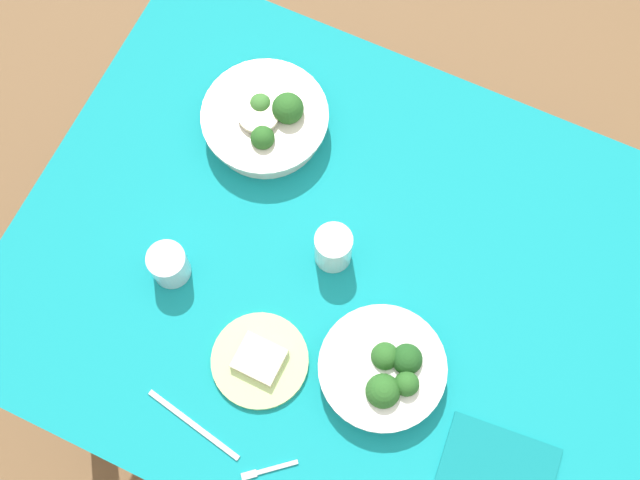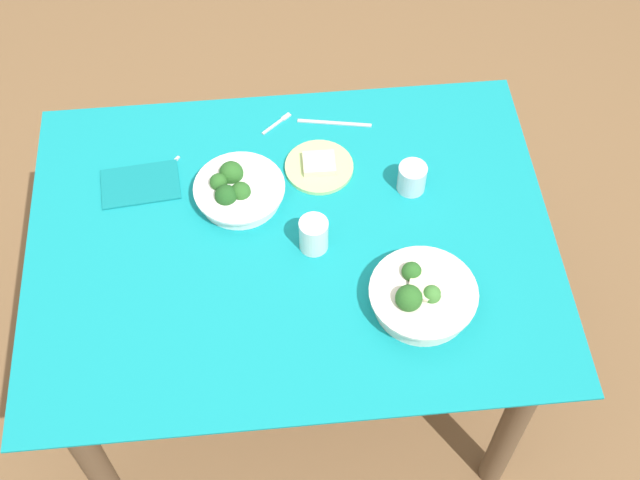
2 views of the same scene
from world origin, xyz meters
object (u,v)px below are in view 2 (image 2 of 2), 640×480
at_px(bread_side_plate, 319,166).
at_px(water_glass_side, 412,178).
at_px(broccoli_bowl_near, 422,297).
at_px(water_glass_center, 314,235).
at_px(broccoli_bowl_far, 237,190).
at_px(table_knife_left, 334,123).
at_px(napkin_folded_upper, 140,184).
at_px(fork_by_near_bowl, 278,123).
at_px(fork_by_far_bowl, 167,169).

bearing_deg(bread_side_plate, water_glass_side, -20.41).
distance_m(broccoli_bowl_near, water_glass_center, 0.31).
bearing_deg(broccoli_bowl_near, broccoli_bowl_far, 139.05).
height_order(water_glass_side, table_knife_left, water_glass_side).
relative_size(bread_side_plate, napkin_folded_upper, 0.90).
relative_size(broccoli_bowl_near, water_glass_center, 2.72).
relative_size(broccoli_bowl_far, broccoli_bowl_near, 0.92).
distance_m(bread_side_plate, fork_by_near_bowl, 0.20).
xyz_separation_m(broccoli_bowl_near, water_glass_side, (0.03, 0.35, 0.00)).
xyz_separation_m(bread_side_plate, table_knife_left, (0.06, 0.16, -0.01)).
distance_m(fork_by_far_bowl, table_knife_left, 0.48).
height_order(water_glass_center, table_knife_left, water_glass_center).
xyz_separation_m(bread_side_plate, fork_by_far_bowl, (-0.40, 0.03, -0.01)).
relative_size(broccoli_bowl_far, water_glass_side, 2.97).
bearing_deg(table_knife_left, broccoli_bowl_near, 114.12).
relative_size(broccoli_bowl_near, napkin_folded_upper, 1.27).
bearing_deg(water_glass_side, broccoli_bowl_far, 178.72).
bearing_deg(fork_by_far_bowl, table_knife_left, 142.08).
xyz_separation_m(bread_side_plate, napkin_folded_upper, (-0.47, -0.01, -0.01)).
xyz_separation_m(water_glass_center, fork_by_far_bowl, (-0.37, 0.28, -0.04)).
xyz_separation_m(broccoli_bowl_near, fork_by_far_bowl, (-0.60, 0.47, -0.03)).
bearing_deg(water_glass_center, broccoli_bowl_far, 136.93).
relative_size(broccoli_bowl_near, fork_by_far_bowl, 3.18).
bearing_deg(water_glass_side, water_glass_center, -149.33).
relative_size(broccoli_bowl_far, fork_by_far_bowl, 2.92).
height_order(broccoli_bowl_far, water_glass_center, water_glass_center).
xyz_separation_m(bread_side_plate, water_glass_side, (0.23, -0.09, 0.03)).
relative_size(broccoli_bowl_near, bread_side_plate, 1.41).
height_order(broccoli_bowl_far, fork_by_near_bowl, broccoli_bowl_far).
relative_size(broccoli_bowl_far, bread_side_plate, 1.29).
bearing_deg(bread_side_plate, table_knife_left, 69.80).
bearing_deg(water_glass_center, fork_by_near_bowl, 98.45).
relative_size(table_knife_left, napkin_folded_upper, 1.02).
bearing_deg(broccoli_bowl_near, bread_side_plate, 114.49).
bearing_deg(fork_by_far_bowl, broccoli_bowl_far, 96.39).
bearing_deg(broccoli_bowl_far, water_glass_center, -43.07).
distance_m(broccoli_bowl_near, water_glass_side, 0.35).
relative_size(broccoli_bowl_near, water_glass_side, 3.23).
relative_size(broccoli_bowl_near, table_knife_left, 1.25).
xyz_separation_m(water_glass_center, fork_by_near_bowl, (-0.06, 0.42, -0.04)).
bearing_deg(fork_by_near_bowl, napkin_folded_upper, 166.15).
bearing_deg(broccoli_bowl_near, water_glass_center, 140.78).
distance_m(water_glass_center, table_knife_left, 0.42).
relative_size(bread_side_plate, table_knife_left, 0.89).
height_order(broccoli_bowl_far, fork_by_far_bowl, broccoli_bowl_far).
relative_size(broccoli_bowl_far, water_glass_center, 2.50).
height_order(broccoli_bowl_near, water_glass_center, broccoli_bowl_near).
height_order(table_knife_left, napkin_folded_upper, napkin_folded_upper).
bearing_deg(fork_by_far_bowl, water_glass_center, 89.78).
height_order(bread_side_plate, water_glass_side, water_glass_side).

